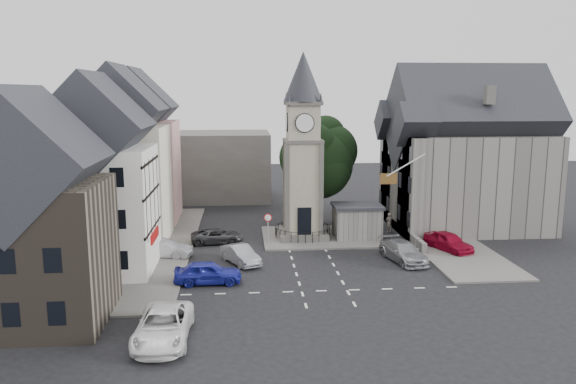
{
  "coord_description": "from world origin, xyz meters",
  "views": [
    {
      "loc": [
        -5.24,
        -40.27,
        12.92
      ],
      "look_at": [
        -1.54,
        5.0,
        4.74
      ],
      "focal_mm": 35.0,
      "sensor_mm": 36.0,
      "label": 1
    }
  ],
  "objects": [
    {
      "name": "central_island",
      "position": [
        1.5,
        8.0,
        0.08
      ],
      "size": [
        10.0,
        8.0,
        0.16
      ],
      "primitive_type": "cube",
      "color": "#595651",
      "rests_on": "ground"
    },
    {
      "name": "pedestrian",
      "position": [
        8.21,
        9.41,
        0.91
      ],
      "size": [
        0.76,
        0.6,
        1.82
      ],
      "primitive_type": "imported",
      "rotation": [
        0.0,
        0.0,
        3.42
      ],
      "color": "beige",
      "rests_on": "ground"
    },
    {
      "name": "pavement_west",
      "position": [
        -12.5,
        6.0,
        0.07
      ],
      "size": [
        6.0,
        30.0,
        0.14
      ],
      "primitive_type": "cube",
      "color": "#595651",
      "rests_on": "ground"
    },
    {
      "name": "car_west_blue",
      "position": [
        -7.69,
        -3.42,
        0.78
      ],
      "size": [
        4.57,
        1.85,
        1.55
      ],
      "primitive_type": "imported",
      "rotation": [
        0.0,
        0.0,
        1.57
      ],
      "color": "#1C229B",
      "rests_on": "ground"
    },
    {
      "name": "clock_tower",
      "position": [
        0.0,
        7.99,
        8.12
      ],
      "size": [
        4.86,
        4.86,
        16.25
      ],
      "color": "#4C4944",
      "rests_on": "ground"
    },
    {
      "name": "car_west_grey",
      "position": [
        -7.5,
        6.84,
        0.63
      ],
      "size": [
        4.64,
        2.37,
        1.25
      ],
      "primitive_type": "imported",
      "rotation": [
        0.0,
        0.0,
        1.64
      ],
      "color": "#313234",
      "rests_on": "ground"
    },
    {
      "name": "ground",
      "position": [
        0.0,
        0.0,
        0.0
      ],
      "size": [
        120.0,
        120.0,
        0.0
      ],
      "primitive_type": "plane",
      "color": "black",
      "rests_on": "ground"
    },
    {
      "name": "van_sw_white",
      "position": [
        -9.5,
        -12.21,
        0.82
      ],
      "size": [
        2.81,
        5.94,
        1.64
      ],
      "primitive_type": "imported",
      "rotation": [
        0.0,
        0.0,
        -0.02
      ],
      "color": "white",
      "rests_on": "ground"
    },
    {
      "name": "building_sw_stone",
      "position": [
        -17.0,
        -9.0,
        5.35
      ],
      "size": [
        8.6,
        7.6,
        10.4
      ],
      "color": "#3F362F",
      "rests_on": "ground"
    },
    {
      "name": "east_boundary_wall",
      "position": [
        9.2,
        10.0,
        0.45
      ],
      "size": [
        0.4,
        16.0,
        0.9
      ],
      "primitive_type": "cube",
      "color": "#63605C",
      "rests_on": "ground"
    },
    {
      "name": "terrace_tudor",
      "position": [
        -15.5,
        0.0,
        6.19
      ],
      "size": [
        8.1,
        7.6,
        12.0
      ],
      "color": "silver",
      "rests_on": "ground"
    },
    {
      "name": "car_island_silver",
      "position": [
        -5.5,
        0.91,
        0.7
      ],
      "size": [
        3.28,
        4.46,
        1.4
      ],
      "primitive_type": "imported",
      "rotation": [
        0.0,
        0.0,
        0.48
      ],
      "color": "#93949B",
      "rests_on": "ground"
    },
    {
      "name": "pavement_east",
      "position": [
        12.0,
        8.0,
        0.07
      ],
      "size": [
        6.0,
        26.0,
        0.14
      ],
      "primitive_type": "cube",
      "color": "#595651",
      "rests_on": "ground"
    },
    {
      "name": "flagpole",
      "position": [
        8.0,
        4.0,
        7.0
      ],
      "size": [
        3.68,
        0.1,
        2.74
      ],
      "color": "white",
      "rests_on": "ground"
    },
    {
      "name": "stone_shelter",
      "position": [
        4.8,
        7.5,
        1.55
      ],
      "size": [
        4.3,
        3.3,
        3.08
      ],
      "color": "#63605C",
      "rests_on": "ground"
    },
    {
      "name": "car_island_east",
      "position": [
        7.0,
        0.5,
        0.75
      ],
      "size": [
        3.26,
        5.54,
        1.51
      ],
      "primitive_type": "imported",
      "rotation": [
        0.0,
        0.0,
        0.23
      ],
      "color": "gray",
      "rests_on": "ground"
    },
    {
      "name": "terrace_pink",
      "position": [
        -15.5,
        16.0,
        6.58
      ],
      "size": [
        8.1,
        7.6,
        12.8
      ],
      "color": "tan",
      "rests_on": "ground"
    },
    {
      "name": "car_west_silver",
      "position": [
        -11.5,
        2.97,
        0.71
      ],
      "size": [
        4.53,
        2.43,
        1.42
      ],
      "primitive_type": "imported",
      "rotation": [
        0.0,
        0.0,
        1.34
      ],
      "color": "#979A9F",
      "rests_on": "ground"
    },
    {
      "name": "terrace_cream",
      "position": [
        -15.5,
        8.0,
        6.58
      ],
      "size": [
        8.1,
        7.6,
        12.8
      ],
      "color": "beige",
      "rests_on": "ground"
    },
    {
      "name": "east_building",
      "position": [
        15.59,
        11.0,
        6.26
      ],
      "size": [
        14.4,
        11.4,
        12.6
      ],
      "color": "#63605C",
      "rests_on": "ground"
    },
    {
      "name": "backdrop_west",
      "position": [
        -12.0,
        28.0,
        4.0
      ],
      "size": [
        20.0,
        10.0,
        8.0
      ],
      "primitive_type": "cube",
      "color": "#4C4944",
      "rests_on": "ground"
    },
    {
      "name": "town_tree",
      "position": [
        2.0,
        13.0,
        6.97
      ],
      "size": [
        7.2,
        7.2,
        10.8
      ],
      "color": "black",
      "rests_on": "ground"
    },
    {
      "name": "road_markings",
      "position": [
        0.0,
        -5.5,
        0.01
      ],
      "size": [
        20.0,
        8.0,
        0.01
      ],
      "primitive_type": "cube",
      "color": "silver",
      "rests_on": "ground"
    },
    {
      "name": "warning_sign_post",
      "position": [
        -3.2,
        5.43,
        2.03
      ],
      "size": [
        0.7,
        0.19,
        2.85
      ],
      "color": "black",
      "rests_on": "ground"
    },
    {
      "name": "car_east_red",
      "position": [
        11.5,
        3.0,
        0.78
      ],
      "size": [
        3.47,
        4.97,
        1.57
      ],
      "primitive_type": "imported",
      "rotation": [
        0.0,
        0.0,
        0.39
      ],
      "color": "maroon",
      "rests_on": "ground"
    }
  ]
}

